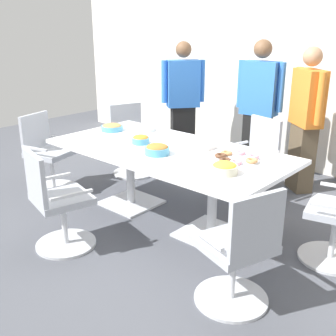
% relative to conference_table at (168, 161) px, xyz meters
% --- Properties ---
extents(ground_plane, '(10.00, 10.00, 0.01)m').
position_rel_conference_table_xyz_m(ground_plane, '(0.00, 0.00, -0.63)').
color(ground_plane, '#4C4F56').
extents(back_wall, '(8.00, 0.10, 2.80)m').
position_rel_conference_table_xyz_m(back_wall, '(0.00, 2.40, 0.77)').
color(back_wall, white).
rests_on(back_wall, ground).
extents(conference_table, '(2.40, 1.20, 0.75)m').
position_rel_conference_table_xyz_m(conference_table, '(0.00, 0.00, 0.00)').
color(conference_table, white).
rests_on(conference_table, ground).
extents(office_chair_0, '(0.69, 0.69, 0.91)m').
position_rel_conference_table_xyz_m(office_chair_0, '(-1.29, 0.71, -0.22)').
color(office_chair_0, silver).
rests_on(office_chair_0, ground).
extents(office_chair_1, '(0.66, 0.66, 0.91)m').
position_rel_conference_table_xyz_m(office_chair_1, '(-1.62, -0.35, -0.22)').
color(office_chair_1, silver).
rests_on(office_chair_1, ground).
extents(office_chair_2, '(0.65, 0.65, 0.91)m').
position_rel_conference_table_xyz_m(office_chair_2, '(-0.34, -1.08, -0.22)').
color(office_chair_2, silver).
rests_on(office_chair_2, ground).
extents(office_chair_3, '(0.68, 0.68, 0.91)m').
position_rel_conference_table_xyz_m(office_chair_3, '(1.29, -0.71, -0.22)').
color(office_chair_3, silver).
rests_on(office_chair_3, ground).
extents(office_chair_5, '(0.66, 0.66, 0.91)m').
position_rel_conference_table_xyz_m(office_chair_5, '(0.34, 1.08, -0.22)').
color(office_chair_5, silver).
rests_on(office_chair_5, ground).
extents(person_standing_0, '(0.45, 0.53, 1.68)m').
position_rel_conference_table_xyz_m(person_standing_0, '(-1.10, 1.55, 0.25)').
color(person_standing_0, black).
rests_on(person_standing_0, ground).
extents(person_standing_1, '(0.61, 0.26, 1.73)m').
position_rel_conference_table_xyz_m(person_standing_1, '(0.02, 1.69, 0.28)').
color(person_standing_1, black).
rests_on(person_standing_1, ground).
extents(person_standing_2, '(0.53, 0.45, 1.67)m').
position_rel_conference_table_xyz_m(person_standing_2, '(0.66, 1.65, 0.24)').
color(person_standing_2, brown).
rests_on(person_standing_2, ground).
extents(snack_bowl_chips_orange, '(0.18, 0.18, 0.09)m').
position_rel_conference_table_xyz_m(snack_bowl_chips_orange, '(-0.33, -0.04, 0.17)').
color(snack_bowl_chips_orange, '#4C9EC6').
rests_on(snack_bowl_chips_orange, conference_table).
extents(snack_bowl_pretzels, '(0.23, 0.23, 0.10)m').
position_rel_conference_table_xyz_m(snack_bowl_pretzels, '(0.04, -0.20, 0.17)').
color(snack_bowl_pretzels, '#4C9EC6').
rests_on(snack_bowl_pretzels, conference_table).
extents(snack_bowl_cookies, '(0.25, 0.25, 0.08)m').
position_rel_conference_table_xyz_m(snack_bowl_cookies, '(-0.96, 0.12, 0.16)').
color(snack_bowl_cookies, '#4C9EC6').
rests_on(snack_bowl_cookies, conference_table).
extents(snack_bowl_chips_yellow, '(0.22, 0.22, 0.10)m').
position_rel_conference_table_xyz_m(snack_bowl_chips_yellow, '(0.81, -0.22, 0.17)').
color(snack_bowl_chips_yellow, beige).
rests_on(snack_bowl_chips_yellow, conference_table).
extents(donut_platter, '(0.40, 0.40, 0.04)m').
position_rel_conference_table_xyz_m(donut_platter, '(0.69, 0.14, 0.14)').
color(donut_platter, white).
rests_on(donut_platter, conference_table).
extents(plate_stack, '(0.22, 0.22, 0.05)m').
position_rel_conference_table_xyz_m(plate_stack, '(-0.67, 0.37, 0.15)').
color(plate_stack, white).
rests_on(plate_stack, conference_table).
extents(napkin_pile, '(0.15, 0.15, 0.07)m').
position_rel_conference_table_xyz_m(napkin_pile, '(0.27, 0.26, 0.16)').
color(napkin_pile, white).
rests_on(napkin_pile, conference_table).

